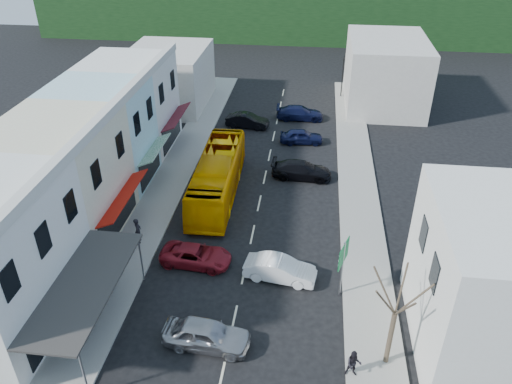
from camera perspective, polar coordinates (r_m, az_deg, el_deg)
name	(u,v)px	position (r m, az deg, el deg)	size (l,w,h in m)	color
ground	(244,272)	(31.29, -1.35, -9.16)	(120.00, 120.00, 0.00)	black
sidewalk_left	(170,183)	(40.70, -9.85, 1.03)	(3.00, 52.00, 0.15)	gray
sidewalk_right	(358,195)	(39.34, 11.63, -0.32)	(3.00, 52.00, 0.15)	gray
shopfront_row	(74,166)	(36.59, -20.04, 2.84)	(8.25, 30.00, 8.00)	silver
right_building	(509,285)	(27.29, 26.91, -9.48)	(8.00, 9.00, 8.00)	silver
distant_block_left	(169,77)	(55.62, -9.93, 12.79)	(8.00, 10.00, 6.00)	#B7B2A8
distant_block_right	(385,72)	(56.57, 14.55, 13.11)	(8.00, 12.00, 7.00)	#B7B2A8
bus	(218,177)	(38.08, -4.41, 1.74)	(2.50, 11.60, 3.10)	#F6A300
car_silver	(207,336)	(26.77, -5.66, -16.01)	(1.80, 4.40, 1.40)	#9D9DA2
car_white	(280,270)	(30.43, 2.76, -8.84)	(1.80, 4.40, 1.40)	white
car_red	(196,255)	(31.73, -6.87, -7.11)	(1.90, 4.60, 1.40)	maroon
car_black_near	(302,170)	(40.83, 5.23, 2.51)	(1.84, 4.50, 1.40)	black
car_navy_mid	(301,136)	(46.67, 5.22, 6.38)	(1.80, 4.40, 1.40)	black
car_black_far	(247,121)	(49.78, -1.00, 8.17)	(1.80, 4.40, 1.40)	black
car_navy_far	(300,113)	(51.80, 5.04, 9.00)	(1.84, 4.50, 1.40)	black
pedestrian_left	(138,231)	(33.90, -13.34, -4.37)	(0.60, 0.40, 1.70)	black
pedestrian_right	(354,363)	(25.57, 11.11, -18.58)	(0.70, 0.44, 1.70)	black
direction_sign	(342,270)	(28.96, 9.80, -8.73)	(0.74, 1.67, 3.79)	#085B29
street_tree	(395,314)	(24.81, 15.58, -13.29)	(2.62, 2.62, 6.72)	#3C3126
traffic_signal	(342,77)	(57.72, 9.85, 12.80)	(0.51, 0.96, 4.71)	black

